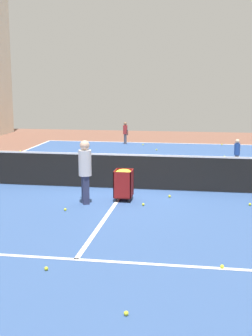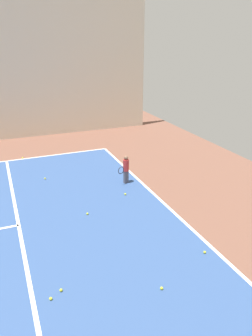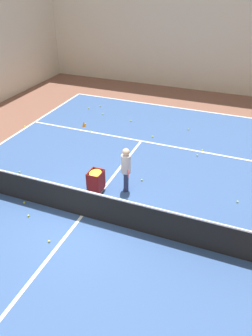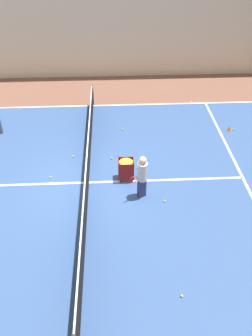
# 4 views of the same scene
# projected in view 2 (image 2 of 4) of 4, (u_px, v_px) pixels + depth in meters

# --- Properties ---
(line_baseline_near) EXTENTS (11.52, 0.10, 0.00)m
(line_baseline_near) POSITION_uv_depth(u_px,v_px,m) (158.00, 198.00, 11.24)
(line_baseline_near) COLOR white
(line_baseline_near) RESTS_ON ground
(line_service_near) EXTENTS (11.52, 0.10, 0.00)m
(line_service_near) POSITION_uv_depth(u_px,v_px,m) (19.00, 225.00, 9.63)
(line_service_near) COLOR white
(line_service_near) RESTS_ON ground
(player_near_baseline) EXTENTS (0.35, 0.53, 1.10)m
(player_near_baseline) POSITION_uv_depth(u_px,v_px,m) (126.00, 168.00, 12.19)
(player_near_baseline) COLOR #4C4C56
(player_near_baseline) RESTS_ON ground
(tennis_ball_0) EXTENTS (0.07, 0.07, 0.07)m
(tennis_ball_0) POSITION_uv_depth(u_px,v_px,m) (23.00, 158.00, 14.89)
(tennis_ball_0) COLOR yellow
(tennis_ball_0) RESTS_ON ground
(tennis_ball_2) EXTENTS (0.07, 0.07, 0.07)m
(tennis_ball_2) POSITION_uv_depth(u_px,v_px,m) (51.00, 299.00, 6.89)
(tennis_ball_2) COLOR yellow
(tennis_ball_2) RESTS_ON ground
(tennis_ball_7) EXTENTS (0.07, 0.07, 0.07)m
(tennis_ball_7) POSITION_uv_depth(u_px,v_px,m) (45.00, 178.00, 12.71)
(tennis_ball_7) COLOR yellow
(tennis_ball_7) RESTS_ON ground
(tennis_ball_9) EXTENTS (0.07, 0.07, 0.07)m
(tennis_ball_9) POSITION_uv_depth(u_px,v_px,m) (87.00, 214.00, 10.19)
(tennis_ball_9) COLOR yellow
(tennis_ball_9) RESTS_ON ground
(tennis_ball_16) EXTENTS (0.07, 0.07, 0.07)m
(tennis_ball_16) POSITION_uv_depth(u_px,v_px,m) (205.00, 252.00, 8.37)
(tennis_ball_16) COLOR yellow
(tennis_ball_16) RESTS_ON ground
(tennis_ball_17) EXTENTS (0.07, 0.07, 0.07)m
(tennis_ball_17) POSITION_uv_depth(u_px,v_px,m) (61.00, 290.00, 7.12)
(tennis_ball_17) COLOR yellow
(tennis_ball_17) RESTS_ON ground
(tennis_ball_25) EXTENTS (0.07, 0.07, 0.07)m
(tennis_ball_25) POSITION_uv_depth(u_px,v_px,m) (162.00, 288.00, 7.17)
(tennis_ball_25) COLOR yellow
(tennis_ball_25) RESTS_ON ground
(tennis_ball_26) EXTENTS (0.07, 0.07, 0.07)m
(tennis_ball_26) POSITION_uv_depth(u_px,v_px,m) (125.00, 194.00, 11.45)
(tennis_ball_26) COLOR yellow
(tennis_ball_26) RESTS_ON ground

